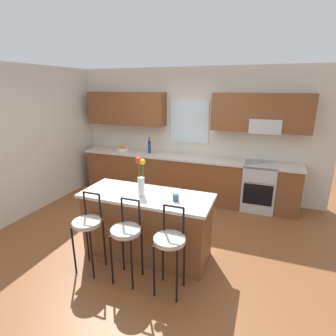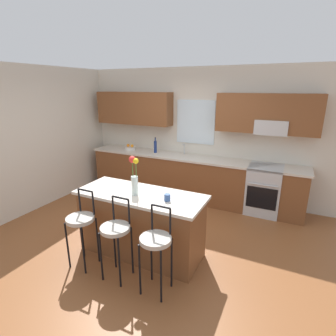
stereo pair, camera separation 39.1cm
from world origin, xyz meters
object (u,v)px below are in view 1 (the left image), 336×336
bar_stool_middle (126,234)px  bar_stool_near (88,226)px  flower_vase (141,177)px  bar_stool_far (170,243)px  mug_ceramic (176,197)px  bottle_olive_oil (149,147)px  fruit_bowl_oranges (123,149)px  kitchen_island (147,224)px  oven_range (259,186)px

bar_stool_middle → bar_stool_near: bearing=180.0°
bar_stool_middle → flower_vase: flower_vase is taller
bar_stool_far → mug_ceramic: 0.62m
bar_stool_near → bottle_olive_oil: size_ratio=3.05×
bar_stool_far → fruit_bowl_oranges: bearing=128.1°
bar_stool_near → fruit_bowl_oranges: fruit_bowl_oranges is taller
kitchen_island → mug_ceramic: (0.44, -0.05, 0.50)m
oven_range → fruit_bowl_oranges: 3.03m
mug_ceramic → bottle_olive_oil: (-1.36, 2.19, 0.09)m
bar_stool_near → flower_vase: flower_vase is taller
bar_stool_far → bottle_olive_oil: size_ratio=3.05×
bar_stool_middle → fruit_bowl_oranges: bearing=120.2°
bar_stool_far → mug_ceramic: bar_stool_far is taller
mug_ceramic → bar_stool_near: bearing=-152.4°
fruit_bowl_oranges → bottle_olive_oil: 0.67m
kitchen_island → flower_vase: 0.72m
bar_stool_middle → mug_ceramic: size_ratio=11.58×
bar_stool_middle → mug_ceramic: (0.44, 0.52, 0.33)m
oven_range → flower_vase: 2.71m
mug_ceramic → flower_vase: bearing=-178.7°
mug_ceramic → oven_range: bearing=66.0°
flower_vase → fruit_bowl_oranges: size_ratio=2.23×
bar_stool_far → oven_range: bearing=72.3°
mug_ceramic → bottle_olive_oil: size_ratio=0.26×
kitchen_island → mug_ceramic: bearing=-6.9°
mug_ceramic → bottle_olive_oil: bottle_olive_oil is taller
oven_range → bar_stool_far: (-0.86, -2.69, 0.18)m
bar_stool_far → mug_ceramic: (-0.11, 0.52, 0.33)m
bar_stool_middle → bar_stool_far: same height
bar_stool_near → fruit_bowl_oranges: bearing=110.8°
bar_stool_middle → fruit_bowl_oranges: 3.15m
flower_vase → bar_stool_middle: bearing=-85.6°
kitchen_island → bar_stool_middle: bearing=-90.0°
bar_stool_near → mug_ceramic: 1.17m
bar_stool_far → bar_stool_middle: bearing=180.0°
bottle_olive_oil → bar_stool_middle: bearing=-71.3°
mug_ceramic → fruit_bowl_oranges: 2.98m
bar_stool_middle → bottle_olive_oil: bottle_olive_oil is taller
bottle_olive_oil → mug_ceramic: bearing=-58.2°
oven_range → bottle_olive_oil: (-2.32, 0.02, 0.60)m
bar_stool_near → fruit_bowl_oranges: 2.92m
oven_range → bar_stool_middle: bar_stool_middle is taller
bar_stool_far → bottle_olive_oil: 3.11m
kitchen_island → fruit_bowl_oranges: 2.71m
kitchen_island → bar_stool_middle: size_ratio=1.72×
fruit_bowl_oranges → bar_stool_near: bearing=-69.2°
oven_range → flower_vase: size_ratio=1.72×
bar_stool_middle → flower_vase: 0.74m
oven_range → bar_stool_middle: 3.04m
bar_stool_middle → fruit_bowl_oranges: fruit_bowl_oranges is taller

